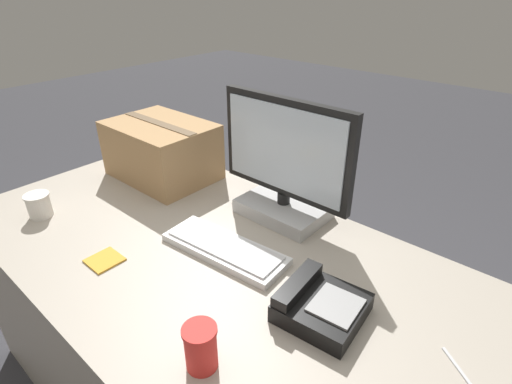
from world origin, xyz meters
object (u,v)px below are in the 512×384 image
(desk_phone, at_px, (320,305))
(sticky_note_pad, at_px, (105,260))
(monitor, at_px, (284,171))
(paper_cup_left, at_px, (39,205))
(cardboard_box, at_px, (162,150))
(keyboard, at_px, (225,248))
(paper_cup_right, at_px, (201,347))

(desk_phone, relative_size, sticky_note_pad, 2.30)
(monitor, height_order, paper_cup_left, monitor)
(paper_cup_left, xyz_separation_m, sticky_note_pad, (0.40, 0.01, -0.04))
(sticky_note_pad, bearing_deg, monitor, 66.87)
(monitor, xyz_separation_m, cardboard_box, (-0.57, -0.08, -0.06))
(sticky_note_pad, bearing_deg, keyboard, 48.47)
(monitor, relative_size, paper_cup_left, 5.83)
(keyboard, bearing_deg, paper_cup_right, -56.82)
(paper_cup_left, bearing_deg, monitor, 41.83)
(monitor, distance_m, paper_cup_left, 0.86)
(sticky_note_pad, bearing_deg, cardboard_box, 124.95)
(monitor, distance_m, paper_cup_right, 0.67)
(paper_cup_right, distance_m, cardboard_box, 0.98)
(keyboard, relative_size, desk_phone, 1.95)
(monitor, height_order, sticky_note_pad, monitor)
(monitor, distance_m, desk_phone, 0.50)
(cardboard_box, xyz_separation_m, sticky_note_pad, (0.33, -0.48, -0.11))
(desk_phone, bearing_deg, monitor, 133.01)
(keyboard, bearing_deg, paper_cup_left, -161.38)
(cardboard_box, bearing_deg, paper_cup_left, -97.48)
(paper_cup_right, bearing_deg, monitor, 112.40)
(cardboard_box, distance_m, sticky_note_pad, 0.59)
(desk_phone, height_order, paper_cup_left, paper_cup_left)
(paper_cup_right, relative_size, cardboard_box, 0.26)
(keyboard, relative_size, sticky_note_pad, 4.48)
(monitor, xyz_separation_m, paper_cup_right, (0.25, -0.61, -0.12))
(paper_cup_left, bearing_deg, paper_cup_right, -2.55)
(cardboard_box, bearing_deg, paper_cup_right, -32.68)
(monitor, relative_size, paper_cup_right, 4.57)
(cardboard_box, bearing_deg, keyboard, -20.10)
(monitor, height_order, cardboard_box, monitor)
(paper_cup_left, bearing_deg, cardboard_box, 82.52)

